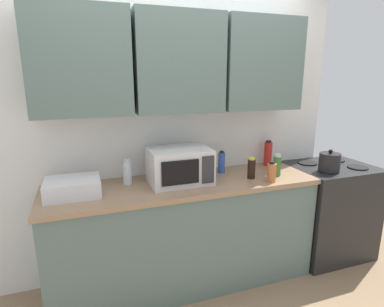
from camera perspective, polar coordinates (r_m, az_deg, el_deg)
name	(u,v)px	position (r m, az deg, el deg)	size (l,w,h in m)	color
wall_back_with_cabinets	(175,96)	(2.62, -3.17, 10.40)	(3.05, 0.38, 2.60)	white
counter_run	(184,233)	(2.72, -1.40, -14.21)	(2.18, 0.63, 0.90)	slate
stove_range	(327,209)	(3.41, 23.31, -9.31)	(0.76, 0.64, 0.91)	black
kettle	(329,162)	(3.04, 23.69, -1.39)	(0.18, 0.18, 0.19)	black
microwave	(179,165)	(2.50, -2.31, -2.19)	(0.48, 0.37, 0.28)	silver
dish_rack	(73,187)	(2.41, -20.83, -5.75)	(0.38, 0.30, 0.12)	silver
bottle_green_oil	(277,165)	(2.77, 15.18, -2.10)	(0.07, 0.07, 0.19)	#386B2D
bottle_blue_cleaner	(222,162)	(2.77, 5.39, -1.62)	(0.06, 0.06, 0.19)	#2D56B7
bottle_soy_dark	(251,168)	(2.65, 10.74, -2.65)	(0.07, 0.07, 0.18)	black
bottle_red_sauce	(268,153)	(3.07, 13.62, 0.04)	(0.07, 0.07, 0.24)	red
bottle_clear_tall	(127,173)	(2.52, -11.66, -3.44)	(0.07, 0.07, 0.20)	silver
bottle_spice_jar	(272,172)	(2.60, 14.24, -3.33)	(0.07, 0.07, 0.17)	#BC6638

